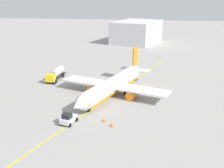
{
  "coord_description": "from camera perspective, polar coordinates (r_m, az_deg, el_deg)",
  "views": [
    {
      "loc": [
        62.12,
        9.3,
        23.8
      ],
      "look_at": [
        0.0,
        0.0,
        3.0
      ],
      "focal_mm": 44.18,
      "sensor_mm": 36.0,
      "label": 1
    }
  ],
  "objects": [
    {
      "name": "ground_plane",
      "position": [
        67.17,
        0.0,
        -2.43
      ],
      "size": [
        400.0,
        400.0,
        0.0
      ],
      "primitive_type": "plane",
      "color": "#9E9B96"
    },
    {
      "name": "airplane",
      "position": [
        66.71,
        0.2,
        -0.18
      ],
      "size": [
        32.71,
        27.6,
        9.61
      ],
      "color": "white",
      "rests_on": "ground"
    },
    {
      "name": "fuel_tanker",
      "position": [
        80.89,
        -11.6,
        2.1
      ],
      "size": [
        10.07,
        3.07,
        3.15
      ],
      "color": "#2D2D33",
      "rests_on": "ground"
    },
    {
      "name": "pushback_tug",
      "position": [
        53.59,
        -9.04,
        -7.09
      ],
      "size": [
        3.96,
        3.01,
        2.2
      ],
      "color": "silver",
      "rests_on": "ground"
    },
    {
      "name": "refueling_worker",
      "position": [
        76.45,
        -11.91,
        0.42
      ],
      "size": [
        0.63,
        0.58,
        1.71
      ],
      "color": "navy",
      "rests_on": "ground"
    },
    {
      "name": "safety_cone_nose",
      "position": [
        53.94,
        -1.7,
        -7.43
      ],
      "size": [
        0.66,
        0.66,
        0.74
      ],
      "primitive_type": "cone",
      "color": "#F2590F",
      "rests_on": "ground"
    },
    {
      "name": "safety_cone_wingtip",
      "position": [
        52.05,
        -0.07,
        -8.43
      ],
      "size": [
        0.67,
        0.67,
        0.74
      ],
      "primitive_type": "cone",
      "color": "#F2590F",
      "rests_on": "ground"
    },
    {
      "name": "distant_hangar",
      "position": [
        140.29,
        5.13,
        10.68
      ],
      "size": [
        29.98,
        25.55,
        10.65
      ],
      "color": "silver",
      "rests_on": "ground"
    },
    {
      "name": "taxi_line_marking",
      "position": [
        67.17,
        0.0,
        -2.43
      ],
      "size": [
        77.65,
        26.88,
        0.01
      ],
      "primitive_type": "cube",
      "rotation": [
        0.0,
        0.0,
        -0.33
      ],
      "color": "yellow",
      "rests_on": "ground"
    }
  ]
}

